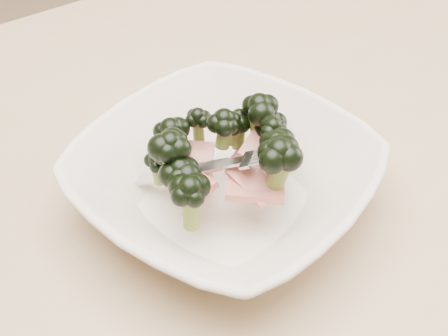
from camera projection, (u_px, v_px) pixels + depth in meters
The scene contains 2 objects.
dining_table at pixel (157, 242), 0.72m from camera, with size 1.20×0.80×0.75m.
broccoli_dish at pixel (224, 175), 0.61m from camera, with size 0.34×0.34×0.11m.
Camera 1 is at (-0.20, -0.43, 1.21)m, focal length 50.00 mm.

